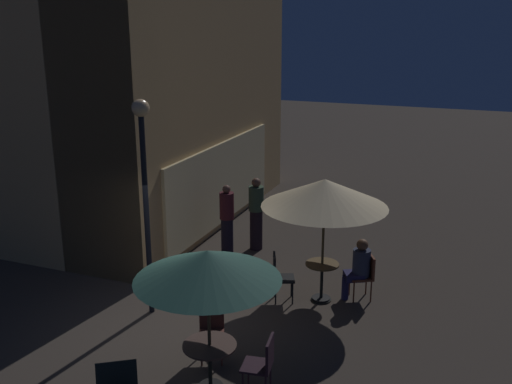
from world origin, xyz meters
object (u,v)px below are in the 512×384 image
object	(u,v)px
patio_umbrella_1	(325,193)
patron_standing_1	(227,219)
cafe_chair_2	(279,274)
patron_standing_2	(256,214)
patio_umbrella_0	(208,266)
street_lamp_near_corner	(144,171)
cafe_chair_1	(212,326)
cafe_table_1	(322,275)
cafe_chair_3	(366,273)
patron_seated_0	(359,265)
cafe_chair_0	(263,361)
cafe_table_0	(210,355)

from	to	relation	value
patio_umbrella_1	patron_standing_1	world-z (taller)	patio_umbrella_1
cafe_chair_2	patron_standing_2	bearing A→B (deg)	98.46
patio_umbrella_0	street_lamp_near_corner	bearing A→B (deg)	49.80
cafe_chair_1	patron_standing_2	size ratio (longest dim) A/B	0.53
cafe_table_1	cafe_chair_1	bearing A→B (deg)	156.95
patio_umbrella_0	cafe_chair_3	distance (m)	4.34
patron_seated_0	patron_standing_2	xyz separation A→B (m)	(1.70, 2.82, 0.18)
cafe_chair_3	patron_standing_1	bearing A→B (deg)	-45.55
patio_umbrella_1	cafe_chair_1	world-z (taller)	patio_umbrella_1
cafe_chair_0	patron_seated_0	size ratio (longest dim) A/B	0.76
cafe_chair_0	cafe_chair_3	xyz separation A→B (m)	(3.67, -0.75, -0.03)
patio_umbrella_0	cafe_chair_2	world-z (taller)	patio_umbrella_0
patron_standing_1	patio_umbrella_0	bearing A→B (deg)	-158.88
cafe_table_0	cafe_table_1	bearing A→B (deg)	-12.80
patron_standing_1	patron_standing_2	world-z (taller)	patron_standing_2
cafe_chair_3	patron_standing_2	world-z (taller)	patron_standing_2
cafe_chair_3	cafe_table_0	bearing A→B (deg)	40.69
cafe_chair_3	patron_standing_1	xyz separation A→B (m)	(1.17, 3.50, 0.28)
cafe_chair_0	patron_standing_2	size ratio (longest dim) A/B	0.54
cafe_table_1	patio_umbrella_0	xyz separation A→B (m)	(-3.39, 0.77, 1.46)
cafe_chair_3	patio_umbrella_1	bearing A→B (deg)	-0.00
patron_seated_0	patron_standing_1	size ratio (longest dim) A/B	0.75
patron_standing_2	cafe_chair_0	bearing A→B (deg)	117.83
patio_umbrella_0	patio_umbrella_1	size ratio (longest dim) A/B	0.90
cafe_chair_1	patron_standing_2	xyz separation A→B (m)	(4.65, 1.06, 0.33)
cafe_chair_1	cafe_chair_2	distance (m)	2.33
street_lamp_near_corner	cafe_table_1	size ratio (longest dim) A/B	5.13
patio_umbrella_0	cafe_table_1	bearing A→B (deg)	-12.80
patron_seated_0	cafe_chair_3	bearing A→B (deg)	180.00
patron_seated_0	cafe_table_1	bearing A→B (deg)	-0.00
cafe_chair_3	patio_umbrella_0	bearing A→B (deg)	40.69
cafe_chair_0	cafe_table_1	bearing A→B (deg)	-97.79
patio_umbrella_0	patron_standing_1	bearing A→B (deg)	21.53
patio_umbrella_1	cafe_chair_2	size ratio (longest dim) A/B	2.57
street_lamp_near_corner	patio_umbrella_1	world-z (taller)	street_lamp_near_corner
patio_umbrella_0	cafe_chair_2	bearing A→B (deg)	0.03
patron_seated_0	patron_standing_1	bearing A→B (deg)	-47.20
street_lamp_near_corner	cafe_table_0	size ratio (longest dim) A/B	5.02
cafe_chair_0	patron_standing_1	xyz separation A→B (m)	(4.84, 2.75, 0.26)
cafe_table_0	cafe_chair_0	bearing A→B (deg)	-81.77
cafe_table_0	patron_standing_1	xyz separation A→B (m)	(4.95, 1.95, 0.27)
patron_standing_1	cafe_table_1	bearing A→B (deg)	-120.22
cafe_chair_1	patron_standing_1	bearing A→B (deg)	177.16
street_lamp_near_corner	patron_standing_2	bearing A→B (deg)	-10.52
street_lamp_near_corner	cafe_table_0	xyz separation A→B (m)	(-1.76, -2.09, -2.19)
cafe_chair_0	patron_seated_0	distance (m)	3.66
cafe_chair_1	patron_standing_1	xyz separation A→B (m)	(4.18, 1.61, 0.27)
cafe_table_0	patron_seated_0	world-z (taller)	patron_seated_0
patio_umbrella_0	patron_seated_0	distance (m)	4.19
patio_umbrella_1	cafe_chair_3	size ratio (longest dim) A/B	2.71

